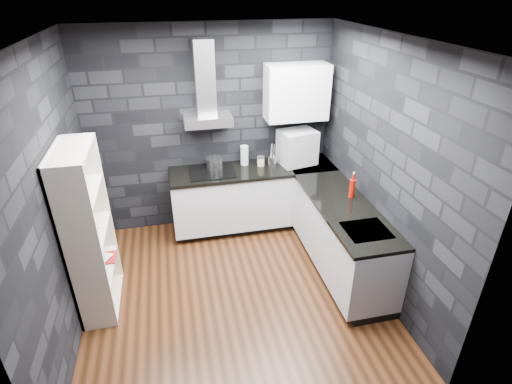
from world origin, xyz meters
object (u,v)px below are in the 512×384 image
object	(u,v)px
bookshelf	(89,233)
glass_vase	(244,155)
storage_jar	(261,162)
fruit_bowl	(87,233)
utensil_crock	(272,161)
pot	(214,163)
appliance_garage	(297,147)
red_bottle	(352,188)

from	to	relation	value
bookshelf	glass_vase	bearing A→B (deg)	19.94
storage_jar	fruit_bowl	bearing A→B (deg)	-148.31
fruit_bowl	storage_jar	bearing A→B (deg)	31.69
storage_jar	utensil_crock	size ratio (longest dim) A/B	0.85
pot	bookshelf	xyz separation A→B (m)	(-1.42, -1.24, -0.08)
appliance_garage	glass_vase	bearing A→B (deg)	159.82
utensil_crock	appliance_garage	world-z (taller)	appliance_garage
pot	appliance_garage	distance (m)	1.13
glass_vase	appliance_garage	distance (m)	0.72
appliance_garage	red_bottle	world-z (taller)	appliance_garage
red_bottle	pot	bearing A→B (deg)	142.16
red_bottle	fruit_bowl	xyz separation A→B (m)	(-2.86, -0.18, -0.07)
pot	glass_vase	bearing A→B (deg)	6.83
utensil_crock	fruit_bowl	world-z (taller)	utensil_crock
utensil_crock	appliance_garage	distance (m)	0.39
utensil_crock	red_bottle	world-z (taller)	red_bottle
glass_vase	fruit_bowl	world-z (taller)	glass_vase
pot	red_bottle	size ratio (longest dim) A/B	0.99
pot	fruit_bowl	xyz separation A→B (m)	(-1.42, -1.30, -0.04)
utensil_crock	bookshelf	distance (m)	2.47
utensil_crock	bookshelf	xyz separation A→B (m)	(-2.18, -1.15, -0.07)
storage_jar	red_bottle	world-z (taller)	red_bottle
glass_vase	appliance_garage	size ratio (longest dim) A/B	0.57
storage_jar	fruit_bowl	xyz separation A→B (m)	(-2.04, -1.26, -0.02)
appliance_garage	storage_jar	bearing A→B (deg)	166.36
utensil_crock	fruit_bowl	xyz separation A→B (m)	(-2.18, -1.21, -0.03)
red_bottle	bookshelf	world-z (taller)	bookshelf
glass_vase	storage_jar	xyz separation A→B (m)	(0.21, -0.09, -0.07)
pot	bookshelf	bearing A→B (deg)	-138.78
red_bottle	utensil_crock	bearing A→B (deg)	123.36
glass_vase	red_bottle	distance (m)	1.56
pot	fruit_bowl	size ratio (longest dim) A/B	1.03
red_bottle	bookshelf	distance (m)	2.87
storage_jar	appliance_garage	bearing A→B (deg)	-1.83
red_bottle	bookshelf	bearing A→B (deg)	-177.51
fruit_bowl	utensil_crock	bearing A→B (deg)	28.96
pot	bookshelf	distance (m)	1.89
glass_vase	storage_jar	bearing A→B (deg)	-23.13
pot	red_bottle	xyz separation A→B (m)	(1.44, -1.12, 0.03)
storage_jar	red_bottle	distance (m)	1.36
pot	utensil_crock	size ratio (longest dim) A/B	1.57
utensil_crock	red_bottle	distance (m)	1.23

